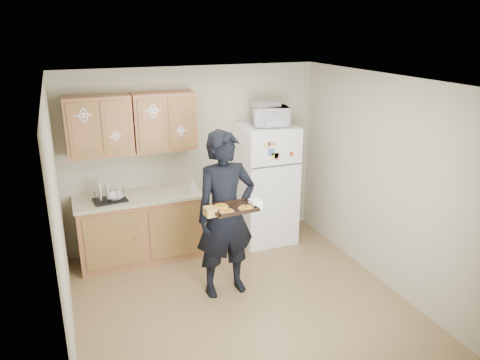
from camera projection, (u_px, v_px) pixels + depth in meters
name	position (u px, v px, depth m)	size (l,w,h in m)	color
floor	(240.00, 302.00, 5.36)	(3.60, 3.60, 0.00)	brown
ceiling	(240.00, 81.00, 4.56)	(3.60, 3.60, 0.00)	silver
wall_back	(194.00, 157.00, 6.55)	(3.60, 0.04, 2.50)	#ADA88C
wall_front	(331.00, 284.00, 3.37)	(3.60, 0.04, 2.50)	#ADA88C
wall_left	(60.00, 225.00, 4.34)	(0.04, 3.60, 2.50)	#ADA88C
wall_right	(380.00, 180.00, 5.58)	(0.04, 3.60, 2.50)	#ADA88C
refrigerator	(266.00, 184.00, 6.68)	(0.75, 0.70, 1.70)	white
base_cabinet	(141.00, 229.00, 6.24)	(1.60, 0.60, 0.86)	#985834
countertop	(138.00, 197.00, 6.09)	(1.64, 0.64, 0.04)	beige
upper_cab_left	(99.00, 126.00, 5.77)	(0.80, 0.33, 0.75)	#985834
upper_cab_right	(164.00, 121.00, 6.05)	(0.80, 0.33, 0.75)	#985834
cereal_box	(289.00, 217.00, 7.29)	(0.20, 0.07, 0.32)	#E9D252
person	(226.00, 215.00, 5.29)	(0.71, 0.47, 1.95)	black
baking_tray	(233.00, 208.00, 4.95)	(0.47, 0.34, 0.04)	black
pizza_front_left	(227.00, 211.00, 4.84)	(0.16, 0.16, 0.02)	orange
pizza_front_right	(246.00, 208.00, 4.92)	(0.16, 0.16, 0.02)	orange
pizza_back_left	(221.00, 206.00, 4.97)	(0.16, 0.16, 0.02)	orange
microwave	(270.00, 116.00, 6.33)	(0.48, 0.33, 0.27)	white
foil_pan	(266.00, 104.00, 6.28)	(0.34, 0.24, 0.07)	silver
dish_rack	(110.00, 195.00, 5.89)	(0.40, 0.30, 0.16)	black
bowl	(116.00, 196.00, 5.92)	(0.24, 0.24, 0.06)	silver
soap_bottle	(193.00, 186.00, 6.18)	(0.08, 0.08, 0.17)	white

